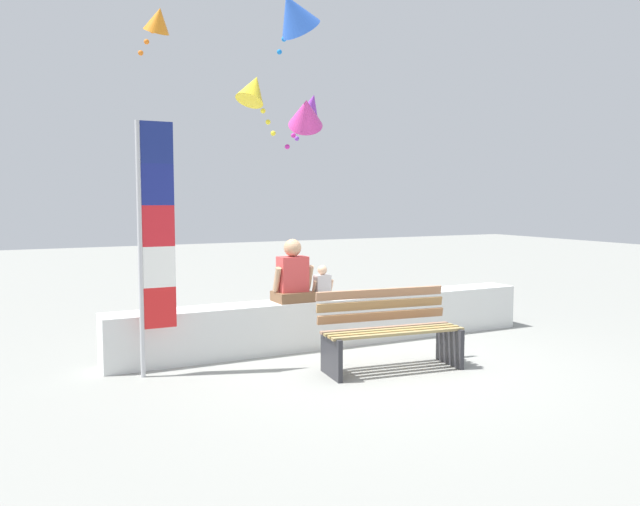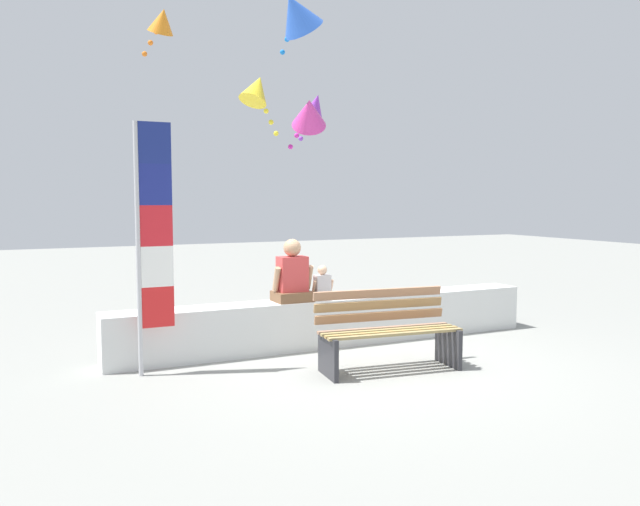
{
  "view_description": "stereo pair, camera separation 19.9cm",
  "coord_description": "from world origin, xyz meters",
  "px_view_note": "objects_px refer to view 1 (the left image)",
  "views": [
    {
      "loc": [
        -3.86,
        -6.19,
        1.92
      ],
      "look_at": [
        -0.19,
        1.09,
        1.22
      ],
      "focal_mm": 35.51,
      "sensor_mm": 36.0,
      "label": 1
    },
    {
      "loc": [
        -3.68,
        -6.27,
        1.92
      ],
      "look_at": [
        -0.19,
        1.09,
        1.22
      ],
      "focal_mm": 35.51,
      "sensor_mm": 36.0,
      "label": 2
    }
  ],
  "objects_px": {
    "person_adult": "(293,277)",
    "kite_blue": "(294,13)",
    "kite_yellow": "(253,89)",
    "kite_purple": "(310,108)",
    "kite_magenta": "(306,113)",
    "kite_orange": "(158,20)",
    "person_child": "(322,286)",
    "flag_banner": "(152,235)",
    "park_bench": "(389,332)"
  },
  "relations": [
    {
      "from": "park_bench",
      "to": "kite_orange",
      "type": "relative_size",
      "value": 2.0
    },
    {
      "from": "kite_purple",
      "to": "kite_orange",
      "type": "bearing_deg",
      "value": 178.84
    },
    {
      "from": "flag_banner",
      "to": "kite_purple",
      "type": "height_order",
      "value": "kite_purple"
    },
    {
      "from": "kite_blue",
      "to": "person_adult",
      "type": "bearing_deg",
      "value": -115.14
    },
    {
      "from": "flag_banner",
      "to": "kite_magenta",
      "type": "height_order",
      "value": "kite_magenta"
    },
    {
      "from": "kite_purple",
      "to": "kite_magenta",
      "type": "bearing_deg",
      "value": -121.21
    },
    {
      "from": "park_bench",
      "to": "kite_orange",
      "type": "distance_m",
      "value": 6.08
    },
    {
      "from": "kite_orange",
      "to": "park_bench",
      "type": "bearing_deg",
      "value": -68.46
    },
    {
      "from": "kite_yellow",
      "to": "kite_blue",
      "type": "bearing_deg",
      "value": -50.31
    },
    {
      "from": "park_bench",
      "to": "kite_yellow",
      "type": "xyz_separation_m",
      "value": [
        -0.23,
        3.63,
        3.23
      ]
    },
    {
      "from": "flag_banner",
      "to": "kite_yellow",
      "type": "relative_size",
      "value": 2.58
    },
    {
      "from": "park_bench",
      "to": "kite_purple",
      "type": "distance_m",
      "value": 5.14
    },
    {
      "from": "person_child",
      "to": "kite_magenta",
      "type": "distance_m",
      "value": 3.29
    },
    {
      "from": "person_adult",
      "to": "person_child",
      "type": "height_order",
      "value": "person_adult"
    },
    {
      "from": "person_adult",
      "to": "kite_orange",
      "type": "bearing_deg",
      "value": 110.22
    },
    {
      "from": "flag_banner",
      "to": "kite_orange",
      "type": "distance_m",
      "value": 4.51
    },
    {
      "from": "person_adult",
      "to": "kite_purple",
      "type": "xyz_separation_m",
      "value": [
        1.56,
        2.69,
        2.54
      ]
    },
    {
      "from": "kite_purple",
      "to": "kite_yellow",
      "type": "height_order",
      "value": "kite_yellow"
    },
    {
      "from": "person_adult",
      "to": "kite_blue",
      "type": "height_order",
      "value": "kite_blue"
    },
    {
      "from": "person_child",
      "to": "flag_banner",
      "type": "bearing_deg",
      "value": -169.4
    },
    {
      "from": "kite_yellow",
      "to": "kite_purple",
      "type": "bearing_deg",
      "value": 17.89
    },
    {
      "from": "kite_orange",
      "to": "kite_yellow",
      "type": "height_order",
      "value": "kite_orange"
    },
    {
      "from": "kite_magenta",
      "to": "kite_yellow",
      "type": "distance_m",
      "value": 0.9
    },
    {
      "from": "kite_yellow",
      "to": "flag_banner",
      "type": "bearing_deg",
      "value": -129.0
    },
    {
      "from": "park_bench",
      "to": "flag_banner",
      "type": "distance_m",
      "value": 2.83
    },
    {
      "from": "person_child",
      "to": "kite_yellow",
      "type": "height_order",
      "value": "kite_yellow"
    },
    {
      "from": "flag_banner",
      "to": "kite_blue",
      "type": "height_order",
      "value": "kite_blue"
    },
    {
      "from": "person_adult",
      "to": "kite_blue",
      "type": "distance_m",
      "value": 4.27
    },
    {
      "from": "kite_purple",
      "to": "kite_blue",
      "type": "bearing_deg",
      "value": -128.25
    },
    {
      "from": "park_bench",
      "to": "kite_orange",
      "type": "xyz_separation_m",
      "value": [
        -1.61,
        4.07,
        4.22
      ]
    },
    {
      "from": "park_bench",
      "to": "person_adult",
      "type": "relative_size",
      "value": 2.07
    },
    {
      "from": "flag_banner",
      "to": "kite_yellow",
      "type": "height_order",
      "value": "kite_yellow"
    },
    {
      "from": "park_bench",
      "to": "kite_blue",
      "type": "bearing_deg",
      "value": 85.77
    },
    {
      "from": "kite_yellow",
      "to": "kite_blue",
      "type": "relative_size",
      "value": 1.02
    },
    {
      "from": "park_bench",
      "to": "person_child",
      "type": "distance_m",
      "value": 1.39
    },
    {
      "from": "flag_banner",
      "to": "kite_purple",
      "type": "xyz_separation_m",
      "value": [
        3.4,
        3.11,
        1.93
      ]
    },
    {
      "from": "person_child",
      "to": "kite_orange",
      "type": "distance_m",
      "value": 4.94
    },
    {
      "from": "park_bench",
      "to": "flag_banner",
      "type": "bearing_deg",
      "value": 159.58
    },
    {
      "from": "kite_orange",
      "to": "kite_purple",
      "type": "distance_m",
      "value": 2.82
    },
    {
      "from": "kite_blue",
      "to": "park_bench",
      "type": "bearing_deg",
      "value": -94.23
    },
    {
      "from": "kite_orange",
      "to": "kite_blue",
      "type": "distance_m",
      "value": 2.08
    },
    {
      "from": "kite_magenta",
      "to": "kite_orange",
      "type": "xyz_separation_m",
      "value": [
        -2.16,
        0.73,
        1.35
      ]
    },
    {
      "from": "park_bench",
      "to": "kite_yellow",
      "type": "height_order",
      "value": "kite_yellow"
    },
    {
      "from": "flag_banner",
      "to": "kite_yellow",
      "type": "distance_m",
      "value": 4.09
    },
    {
      "from": "flag_banner",
      "to": "kite_orange",
      "type": "height_order",
      "value": "kite_orange"
    },
    {
      "from": "person_child",
      "to": "flag_banner",
      "type": "xyz_separation_m",
      "value": [
        -2.26,
        -0.42,
        0.75
      ]
    },
    {
      "from": "person_adult",
      "to": "kite_magenta",
      "type": "xyz_separation_m",
      "value": [
        1.15,
        2.01,
        2.36
      ]
    },
    {
      "from": "kite_orange",
      "to": "person_adult",
      "type": "bearing_deg",
      "value": -69.78
    },
    {
      "from": "kite_orange",
      "to": "kite_blue",
      "type": "relative_size",
      "value": 0.8
    },
    {
      "from": "park_bench",
      "to": "kite_magenta",
      "type": "height_order",
      "value": "kite_magenta"
    }
  ]
}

